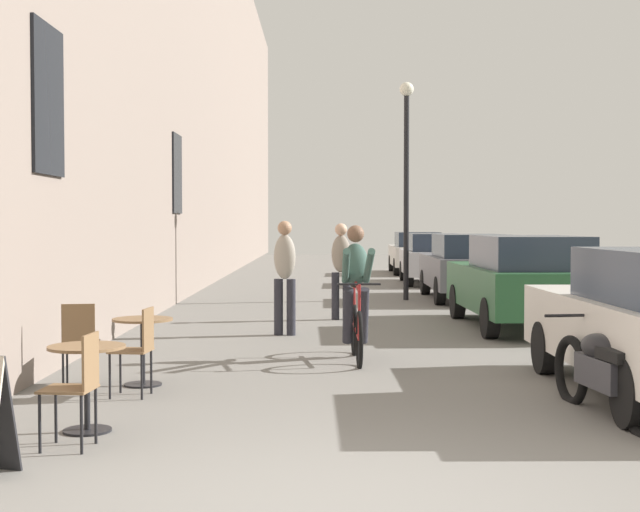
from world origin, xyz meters
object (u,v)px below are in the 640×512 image
parked_car_third (471,266)px  cafe_chair_mid_toward_street (83,338)px  cafe_table_near (90,369)px  parked_motorcycle (609,373)px  cafe_table_mid (146,337)px  street_lamp (410,162)px  parked_car_fifth (420,252)px  cafe_chair_near_toward_street (81,382)px  cyclist_on_bicycle (360,296)px  pedestrian_near (288,271)px  parked_car_second (526,280)px  pedestrian_mid (344,265)px  parked_car_fourth (437,258)px  cafe_chair_mid_toward_wall (142,345)px

parked_car_third → cafe_chair_mid_toward_street: bearing=-118.7°
cafe_table_near → parked_motorcycle: bearing=6.7°
cafe_table_mid → cafe_chair_mid_toward_street: 0.66m
street_lamp → parked_car_fifth: 10.99m
cafe_chair_near_toward_street → parked_car_third: bearing=68.8°
cyclist_on_bicycle → street_lamp: size_ratio=0.36×
cafe_table_mid → parked_car_fifth: parked_car_fifth is taller
cafe_chair_near_toward_street → pedestrian_near: 7.13m
cafe_chair_mid_toward_street → cyclist_on_bicycle: (3.01, 1.91, 0.29)m
pedestrian_near → parked_car_third: size_ratio=0.42×
cafe_table_near → cafe_table_mid: same height
cafe_chair_near_toward_street → parked_car_second: bearing=56.6°
cafe_table_near → pedestrian_mid: (2.32, 8.66, 0.46)m
cyclist_on_bicycle → parked_motorcycle: (2.08, -3.43, -0.41)m
cyclist_on_bicycle → cafe_table_near: bearing=-121.2°
cyclist_on_bicycle → parked_motorcycle: cyclist_on_bicycle is taller
pedestrian_near → pedestrian_mid: (0.92, 2.23, -0.02)m
pedestrian_mid → street_lamp: size_ratio=0.35×
cafe_chair_near_toward_street → cyclist_on_bicycle: cyclist_on_bicycle is taller
parked_car_third → parked_car_fourth: 5.33m
cafe_table_near → cafe_chair_mid_toward_street: cafe_chair_mid_toward_street is taller
parked_car_third → parked_car_fourth: (-0.10, 5.33, -0.02)m
parked_car_second → pedestrian_mid: bearing=155.8°
cafe_table_mid → cafe_chair_near_toward_street: bearing=-89.3°
pedestrian_mid → street_lamp: bearing=69.2°
cafe_table_near → cafe_chair_near_toward_street: (0.08, -0.56, -0.00)m
cafe_table_near → cafe_chair_near_toward_street: cafe_chair_near_toward_street is taller
cafe_chair_mid_toward_wall → parked_car_fifth: 22.51m
cafe_table_near → parked_car_second: parked_car_second is taller
cafe_chair_mid_toward_wall → parked_car_fifth: size_ratio=0.22×
cafe_table_near → cafe_chair_near_toward_street: 0.57m
parked_car_fifth → parked_car_second: bearing=-89.9°
parked_car_fourth → parked_car_fifth: 5.28m
parked_car_second → pedestrian_near: bearing=-167.0°
cafe_chair_mid_toward_wall → pedestrian_near: bearing=75.5°
parked_motorcycle → cafe_chair_mid_toward_street: bearing=163.4°
cafe_chair_near_toward_street → parked_car_fifth: 24.54m
parked_car_second → parked_car_third: 5.50m
parked_car_second → parked_car_third: (-0.00, 5.50, -0.02)m
parked_car_second → cafe_table_mid: bearing=-135.2°
cafe_table_mid → cafe_table_near: bearing=-91.2°
pedestrian_near → parked_car_second: 4.00m
cyclist_on_bicycle → pedestrian_mid: bearing=91.0°
cafe_table_near → parked_car_fifth: bearing=77.4°
cafe_table_near → cafe_table_mid: size_ratio=1.00×
cafe_chair_mid_toward_street → parked_car_third: size_ratio=0.21×
pedestrian_near → pedestrian_mid: size_ratio=1.02×
street_lamp → pedestrian_mid: bearing=-110.8°
pedestrian_mid → street_lamp: (1.57, 4.12, 2.13)m
cafe_chair_mid_toward_wall → pedestrian_near: 5.10m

